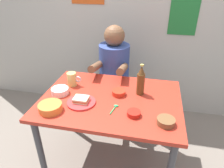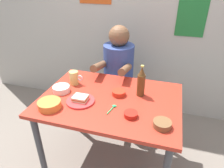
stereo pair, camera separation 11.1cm
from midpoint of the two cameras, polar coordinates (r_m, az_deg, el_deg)
The scene contains 15 objects.
ground_plane at distance 2.12m, azimuth -1.92°, elevation -21.04°, with size 6.00×6.00×0.00m, color slate.
wall_back at distance 2.41m, azimuth 3.93°, elevation 21.31°, with size 4.40×0.09×2.60m.
dining_table at distance 1.67m, azimuth -2.28°, elevation -6.66°, with size 1.10×0.80×0.74m.
stool at distance 2.37m, azimuth -0.78°, elevation -3.53°, with size 0.34×0.34×0.45m.
person_seated at distance 2.16m, azimuth -0.92°, elevation 5.68°, with size 0.33×0.56×0.72m.
plate_orange at distance 1.58m, azimuth -10.63°, elevation -5.11°, with size 0.22×0.22×0.01m, color red.
sandwich at distance 1.57m, azimuth -10.71°, elevation -4.35°, with size 0.11×0.09×0.04m.
beer_mug at distance 1.81m, azimuth -12.89°, elevation 1.30°, with size 0.13×0.08×0.12m.
beer_bottle at distance 1.62m, azimuth 6.17°, elevation 0.81°, with size 0.06×0.06×0.26m.
condiment_bowl_brown at distance 1.38m, azimuth 12.67°, elevation -10.22°, with size 0.12×0.12×0.04m.
sambal_bowl_red at distance 1.43m, azimuth 3.93°, elevation -8.27°, with size 0.10×0.10×0.03m.
sauce_bowl_chili at distance 1.65m, azimuth -0.02°, elevation -2.41°, with size 0.11×0.11×0.04m.
soup_bowl_orange at distance 1.55m, azimuth -18.98°, elevation -6.18°, with size 0.17×0.17×0.05m.
rice_bowl_white at distance 1.73m, azimuth -16.21°, elevation -1.86°, with size 0.14×0.14×0.05m.
spoon at distance 1.50m, azimuth -1.31°, elevation -6.64°, with size 0.05×0.12×0.01m.
Camera 1 is at (0.30, -1.33, 1.62)m, focal length 32.49 mm.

